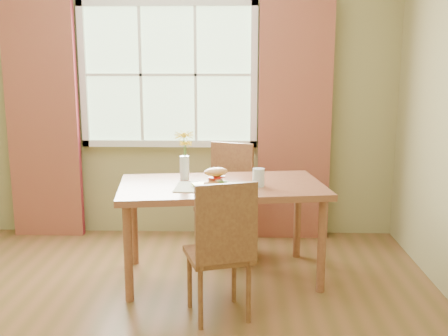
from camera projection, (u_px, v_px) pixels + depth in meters
room at (124, 109)px, 2.96m from camera, size 4.24×3.84×2.74m
window at (168, 75)px, 4.77m from camera, size 1.62×0.06×1.32m
curtain_left at (43, 119)px, 4.79m from camera, size 0.65×0.08×2.20m
curtain_right at (295, 120)px, 4.72m from camera, size 0.65×0.08×2.20m
dining_table at (222, 194)px, 3.88m from camera, size 1.60×1.04×0.73m
chair_near at (221, 245)px, 3.23m from camera, size 0.48×0.48×0.92m
chair_far at (227, 193)px, 4.51m from camera, size 0.50×0.50×0.93m
placemat at (207, 187)px, 3.76m from camera, size 0.46×0.34×0.01m
plate at (214, 187)px, 3.72m from camera, size 0.35×0.35×0.01m
croissant_sandwich at (216, 177)px, 3.71m from camera, size 0.21×0.18×0.13m
water_glass at (259, 178)px, 3.79m from camera, size 0.09×0.09×0.13m
flower_vase at (184, 151)px, 3.97m from camera, size 0.15×0.15×0.37m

